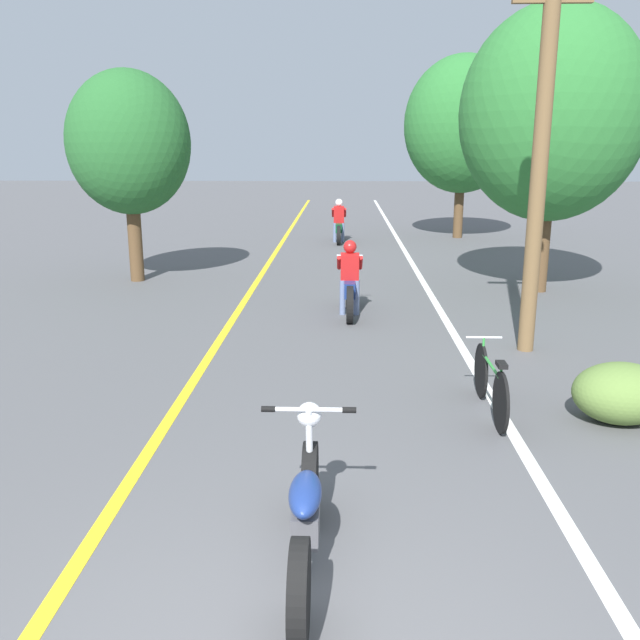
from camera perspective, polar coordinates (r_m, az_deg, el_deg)
The scene contains 11 objects.
lane_stripe_center at distance 16.82m, azimuth -4.94°, elevation 3.86°, with size 0.14×48.00×0.01m, color yellow.
lane_stripe_edge at distance 16.81m, azimuth 8.35°, elevation 3.76°, with size 0.14×48.00×0.01m, color white.
utility_pole at distance 10.56m, azimuth 18.05°, elevation 12.84°, with size 1.10×0.24×5.63m.
roadside_tree_right_near at distance 15.26m, azimuth 19.00°, elevation 16.06°, with size 3.81×3.43×5.91m.
roadside_tree_right_far at distance 23.98m, azimuth 11.94°, elevation 15.78°, with size 3.92×3.53×6.04m.
roadside_tree_left at distance 16.27m, azimuth -15.82°, elevation 14.10°, with size 2.77×2.50×4.74m.
roadside_bush at distance 8.44m, azimuth 24.06°, elevation -5.64°, with size 1.10×0.88×0.70m.
motorcycle_foreground at distance 5.19m, azimuth -1.21°, elevation -16.02°, with size 0.75×2.12×1.08m.
motorcycle_rider_lead at distance 12.67m, azimuth 2.51°, elevation 2.87°, with size 0.50×2.04×1.39m.
motorcycle_rider_far at distance 22.51m, azimuth 1.60°, elevation 7.94°, with size 0.50×2.12×1.41m.
bicycle_parked at distance 8.21m, azimuth 14.17°, elevation -5.20°, with size 0.44×1.78×0.80m.
Camera 1 is at (0.29, -3.28, 3.06)m, focal length 38.00 mm.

